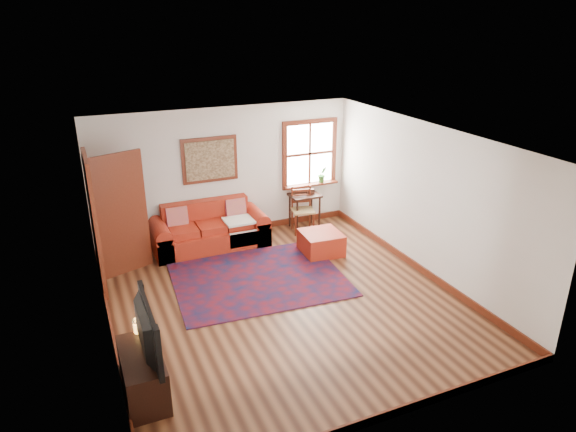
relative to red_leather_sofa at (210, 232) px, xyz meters
name	(u,v)px	position (x,y,z in m)	size (l,w,h in m)	color
ground	(283,299)	(0.48, -2.34, -0.27)	(5.50, 5.50, 0.00)	#3D1D10
room_envelope	(282,197)	(0.48, -2.32, 1.38)	(5.04, 5.54, 2.52)	silver
window	(311,160)	(2.26, 0.37, 1.04)	(1.18, 0.20, 1.38)	white
doorway	(111,216)	(-1.73, -0.56, 0.80)	(0.89, 1.08, 2.14)	black
framed_artwork	(210,160)	(0.18, 0.37, 1.28)	(1.05, 0.07, 0.85)	maroon
persian_rug	(259,278)	(0.37, -1.58, -0.26)	(2.72, 2.18, 0.02)	#5D0D16
red_leather_sofa	(210,232)	(0.00, 0.00, 0.00)	(2.10, 0.87, 0.82)	#A92815
red_ottoman	(321,243)	(1.76, -1.10, -0.08)	(0.69, 0.69, 0.39)	#A92815
side_table	(305,200)	(1.99, 0.09, 0.31)	(0.59, 0.44, 0.71)	black
ladder_back_chair	(302,208)	(1.88, -0.04, 0.21)	(0.50, 0.48, 0.90)	tan
media_cabinet	(143,374)	(-1.79, -3.63, 0.00)	(0.44, 0.98, 0.54)	black
television	(140,331)	(-1.77, -3.65, 0.59)	(1.11, 0.15, 0.64)	black
candle_hurricane	(138,326)	(-1.74, -3.18, 0.35)	(0.12, 0.12, 0.18)	silver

